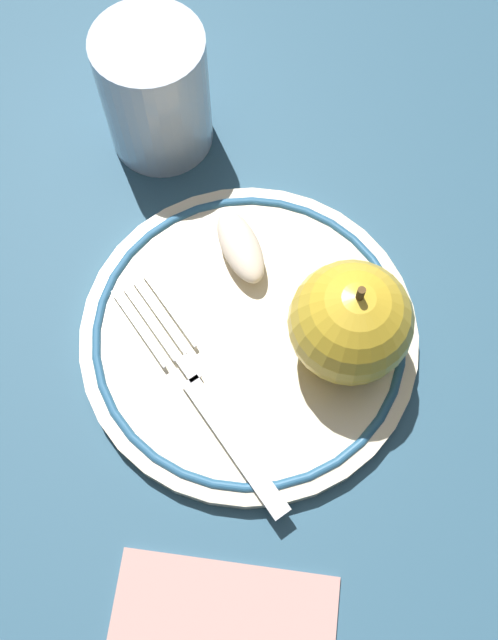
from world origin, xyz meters
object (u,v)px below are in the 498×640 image
(apple_slice_front, at_px, (240,247))
(fork, at_px, (209,398))
(drinking_glass, at_px, (155,92))
(plate, at_px, (249,335))
(apple_red_whole, at_px, (350,323))

(apple_slice_front, height_order, fork, apple_slice_front)
(drinking_glass, bearing_deg, apple_slice_front, -150.08)
(plate, xyz_separation_m, apple_red_whole, (-0.01, -0.06, 0.05))
(apple_red_whole, bearing_deg, apple_slice_front, 46.51)
(apple_red_whole, distance_m, apple_slice_front, 0.10)
(apple_slice_front, bearing_deg, plate, -15.97)
(apple_slice_front, distance_m, drinking_glass, 0.13)
(drinking_glass, bearing_deg, plate, -157.18)
(plate, bearing_deg, apple_slice_front, 7.53)
(plate, xyz_separation_m, fork, (-0.05, 0.02, 0.01))
(apple_red_whole, xyz_separation_m, apple_slice_front, (0.07, 0.07, -0.03))
(plate, bearing_deg, apple_red_whole, -97.16)
(plate, relative_size, apple_slice_front, 3.87)
(drinking_glass, bearing_deg, fork, -167.87)
(apple_red_whole, bearing_deg, fork, 114.42)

